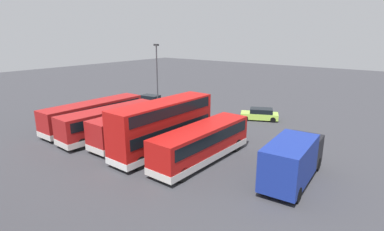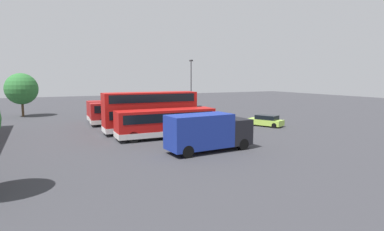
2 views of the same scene
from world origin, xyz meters
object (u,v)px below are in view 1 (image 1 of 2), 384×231
at_px(bus_single_deck_near_end, 202,142).
at_px(bus_double_decker_second, 164,125).
at_px(car_small_green, 260,114).
at_px(bus_single_deck_fifth, 94,114).
at_px(bus_single_deck_third, 139,125).
at_px(bus_single_deck_fourth, 110,121).
at_px(box_truck_blue, 293,159).
at_px(car_hatchback_silver, 150,100).
at_px(lamp_post_tall, 157,73).

height_order(bus_single_deck_near_end, bus_double_decker_second, bus_double_decker_second).
bearing_deg(car_small_green, bus_single_deck_fifth, 47.34).
xyz_separation_m(bus_single_deck_third, bus_single_deck_fourth, (3.25, 0.88, 0.00)).
distance_m(bus_single_deck_fourth, box_truck_blue, 18.10).
bearing_deg(car_hatchback_silver, car_small_green, -172.08).
height_order(bus_single_deck_fifth, lamp_post_tall, lamp_post_tall).
xyz_separation_m(car_hatchback_silver, car_small_green, (-16.49, -2.29, 0.00)).
xyz_separation_m(bus_double_decker_second, lamp_post_tall, (10.55, -10.25, 2.69)).
relative_size(bus_single_deck_fifth, car_small_green, 2.46).
height_order(bus_single_deck_fourth, box_truck_blue, box_truck_blue).
distance_m(car_hatchback_silver, car_small_green, 16.65).
bearing_deg(bus_double_decker_second, bus_single_deck_fourth, 2.34).
bearing_deg(box_truck_blue, bus_single_deck_near_end, 7.96).
bearing_deg(car_small_green, box_truck_blue, 123.31).
relative_size(bus_single_deck_fifth, lamp_post_tall, 1.32).
bearing_deg(bus_single_deck_fourth, box_truck_blue, -174.77).
relative_size(bus_single_deck_near_end, bus_single_deck_fifth, 0.89).
bearing_deg(bus_single_deck_near_end, car_hatchback_silver, -33.53).
bearing_deg(bus_single_deck_near_end, lamp_post_tall, -34.43).
distance_m(bus_single_deck_near_end, lamp_post_tall, 17.83).
xyz_separation_m(car_hatchback_silver, lamp_post_tall, (-3.70, 2.12, 4.43)).
distance_m(bus_single_deck_fourth, lamp_post_tall, 11.65).
bearing_deg(bus_single_deck_near_end, box_truck_blue, -172.04).
height_order(bus_single_deck_fourth, lamp_post_tall, lamp_post_tall).
xyz_separation_m(bus_single_deck_third, lamp_post_tall, (6.75, -9.65, 3.51)).
bearing_deg(bus_single_deck_near_end, bus_double_decker_second, 5.39).
xyz_separation_m(box_truck_blue, car_hatchback_silver, (25.23, -11.01, -1.01)).
distance_m(bus_single_deck_third, car_hatchback_silver, 15.77).
bearing_deg(bus_single_deck_fourth, car_hatchback_silver, -60.35).
bearing_deg(bus_single_deck_fourth, lamp_post_tall, -71.60).
relative_size(bus_single_deck_near_end, car_hatchback_silver, 2.27).
relative_size(bus_single_deck_third, bus_single_deck_fourth, 0.96).
distance_m(car_small_green, lamp_post_tall, 14.24).
distance_m(box_truck_blue, lamp_post_tall, 23.54).
bearing_deg(bus_single_deck_third, car_hatchback_silver, -48.40).
relative_size(box_truck_blue, car_hatchback_silver, 1.67).
height_order(bus_single_deck_fifth, car_hatchback_silver, bus_single_deck_fifth).
xyz_separation_m(bus_double_decker_second, bus_single_deck_fourth, (7.04, 0.29, -0.83)).
height_order(bus_double_decker_second, bus_single_deck_third, bus_double_decker_second).
height_order(bus_single_deck_third, box_truck_blue, box_truck_blue).
bearing_deg(box_truck_blue, bus_double_decker_second, 7.06).
bearing_deg(bus_single_deck_fourth, bus_single_deck_fifth, -11.53).
distance_m(box_truck_blue, car_small_green, 15.95).
height_order(bus_single_deck_fourth, car_hatchback_silver, bus_single_deck_fourth).
distance_m(bus_single_deck_third, car_small_green, 15.33).
height_order(bus_double_decker_second, car_hatchback_silver, bus_double_decker_second).
bearing_deg(bus_single_deck_third, car_small_green, -113.21).
relative_size(bus_double_decker_second, bus_single_deck_third, 1.03).
bearing_deg(car_hatchback_silver, bus_single_deck_third, 131.60).
xyz_separation_m(bus_single_deck_fifth, car_hatchback_silver, (3.42, -11.89, -0.92)).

